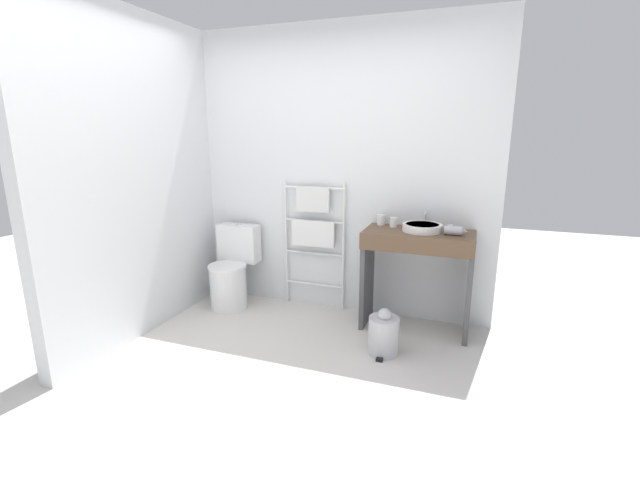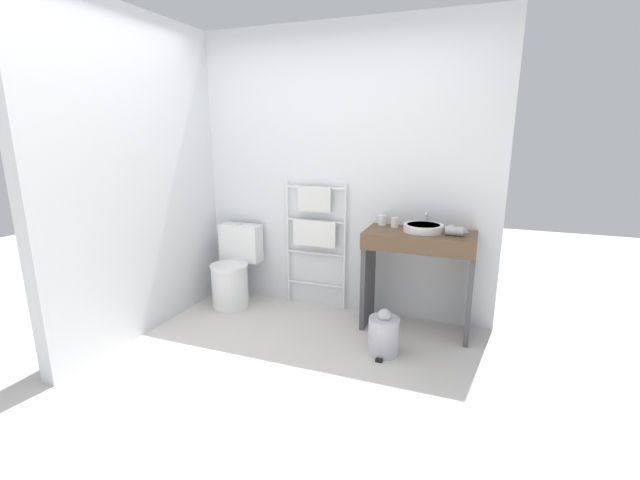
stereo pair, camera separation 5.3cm
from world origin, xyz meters
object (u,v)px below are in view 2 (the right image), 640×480
object	(u,v)px
towel_radiator	(315,226)
cup_near_edge	(395,222)
toilet	(234,272)
trash_bin	(384,335)
hair_dryer	(456,231)
sink_basin	(423,228)
cup_near_wall	(383,220)

from	to	relation	value
towel_radiator	cup_near_edge	size ratio (longest dim) A/B	14.57
toilet	trash_bin	distance (m)	1.67
toilet	cup_near_edge	bearing A→B (deg)	6.22
hair_dryer	trash_bin	xyz separation A→B (m)	(-0.44, -0.49, -0.74)
toilet	towel_radiator	xyz separation A→B (m)	(0.76, 0.23, 0.47)
toilet	sink_basin	bearing A→B (deg)	2.67
toilet	towel_radiator	size ratio (longest dim) A/B	0.65
cup_near_edge	trash_bin	bearing A→B (deg)	-83.60
toilet	hair_dryer	size ratio (longest dim) A/B	4.27
trash_bin	cup_near_wall	bearing A→B (deg)	105.66
cup_near_edge	hair_dryer	world-z (taller)	cup_near_edge
cup_near_edge	hair_dryer	size ratio (longest dim) A/B	0.45
cup_near_edge	cup_near_wall	bearing A→B (deg)	157.64
cup_near_wall	cup_near_edge	bearing A→B (deg)	-22.36
hair_dryer	cup_near_wall	bearing A→B (deg)	164.01
hair_dryer	trash_bin	size ratio (longest dim) A/B	0.50
cup_near_wall	hair_dryer	xyz separation A→B (m)	(0.63, -0.18, -0.01)
towel_radiator	trash_bin	bearing A→B (deg)	-39.40
sink_basin	trash_bin	distance (m)	0.93
cup_near_edge	sink_basin	bearing A→B (deg)	-18.33
towel_radiator	cup_near_edge	xyz separation A→B (m)	(0.76, -0.06, 0.10)
trash_bin	cup_near_edge	bearing A→B (deg)	96.40
cup_near_wall	cup_near_edge	xyz separation A→B (m)	(0.12, -0.05, -0.00)
sink_basin	hair_dryer	size ratio (longest dim) A/B	1.76
cup_near_edge	trash_bin	distance (m)	0.97
cup_near_wall	hair_dryer	size ratio (longest dim) A/B	0.49
cup_near_wall	toilet	bearing A→B (deg)	-171.33
cup_near_wall	trash_bin	bearing A→B (deg)	-74.34
trash_bin	towel_radiator	bearing A→B (deg)	140.60
sink_basin	cup_near_wall	distance (m)	0.39
toilet	cup_near_edge	world-z (taller)	cup_near_edge
cup_near_edge	hair_dryer	xyz separation A→B (m)	(0.51, -0.13, -0.01)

